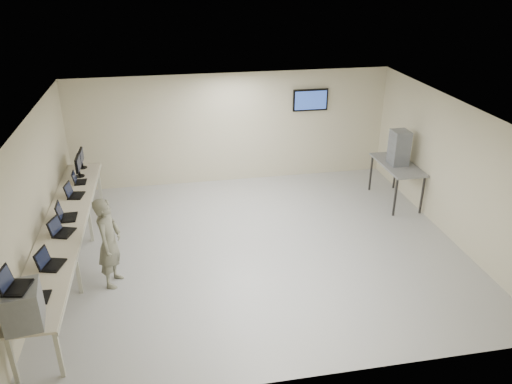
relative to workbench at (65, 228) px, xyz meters
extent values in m
cube|color=#B0B0AA|center=(3.59, 0.00, -0.83)|extent=(8.00, 7.00, 0.01)
cube|color=beige|center=(3.59, 0.00, 1.97)|extent=(8.00, 7.00, 0.01)
cube|color=beige|center=(3.59, 3.50, 0.57)|extent=(8.00, 0.01, 2.80)
cube|color=beige|center=(3.59, -3.50, 0.57)|extent=(8.00, 0.01, 2.80)
cube|color=beige|center=(-0.41, 0.00, 0.57)|extent=(0.01, 7.00, 2.80)
cube|color=beige|center=(7.59, 0.00, 0.57)|extent=(0.01, 7.00, 2.80)
cube|color=#292828|center=(5.59, 3.48, 1.22)|extent=(0.15, 0.04, 0.15)
cube|color=black|center=(5.59, 3.44, 1.22)|extent=(0.90, 0.06, 0.55)
cube|color=navy|center=(5.59, 3.40, 1.22)|extent=(0.82, 0.01, 0.47)
cube|color=beige|center=(-0.01, 0.00, 0.05)|extent=(0.75, 6.00, 0.04)
cube|color=#B9B8A3|center=(0.36, 0.00, 0.02)|extent=(0.02, 6.00, 0.06)
cube|color=#B9B8A3|center=(-0.31, -2.85, -0.40)|extent=(0.06, 0.06, 0.86)
cube|color=#B9B8A3|center=(0.29, -2.85, -0.40)|extent=(0.06, 0.06, 0.86)
cube|color=#B9B8A3|center=(-0.31, -0.90, -0.40)|extent=(0.06, 0.06, 0.86)
cube|color=#B9B8A3|center=(0.29, -0.90, -0.40)|extent=(0.06, 0.06, 0.86)
cube|color=#B9B8A3|center=(-0.31, 0.90, -0.40)|extent=(0.06, 0.06, 0.86)
cube|color=#B9B8A3|center=(0.29, 0.90, -0.40)|extent=(0.06, 0.06, 0.86)
cube|color=#B9B8A3|center=(-0.31, 2.85, -0.40)|extent=(0.06, 0.06, 0.86)
cube|color=#B9B8A3|center=(0.29, 2.85, -0.40)|extent=(0.06, 0.06, 0.86)
cube|color=gray|center=(-0.06, -2.75, 0.35)|extent=(0.54, 0.60, 0.56)
cube|color=black|center=(-0.06, -2.75, 0.64)|extent=(0.34, 0.42, 0.02)
cube|color=black|center=(-0.20, -2.75, 0.79)|extent=(0.13, 0.37, 0.27)
cube|color=black|center=(-0.18, -2.75, 0.79)|extent=(0.11, 0.32, 0.23)
cube|color=black|center=(0.02, -2.21, 0.08)|extent=(0.25, 0.34, 0.02)
cube|color=black|center=(-0.10, -2.21, 0.21)|extent=(0.08, 0.32, 0.24)
cube|color=black|center=(-0.09, -2.21, 0.21)|extent=(0.06, 0.28, 0.20)
cube|color=black|center=(0.05, -1.39, 0.09)|extent=(0.38, 0.45, 0.02)
cube|color=black|center=(-0.09, -1.39, 0.24)|extent=(0.17, 0.38, 0.28)
cube|color=black|center=(-0.08, -1.39, 0.24)|extent=(0.14, 0.33, 0.23)
cube|color=black|center=(0.05, -0.35, 0.09)|extent=(0.39, 0.46, 0.02)
cube|color=black|center=(-0.09, -0.35, 0.24)|extent=(0.19, 0.37, 0.28)
cube|color=black|center=(-0.07, -0.35, 0.24)|extent=(0.15, 0.33, 0.23)
cube|color=black|center=(0.04, 0.24, 0.09)|extent=(0.30, 0.41, 0.02)
cube|color=black|center=(-0.11, 0.24, 0.24)|extent=(0.08, 0.38, 0.29)
cube|color=black|center=(-0.09, 0.24, 0.24)|extent=(0.06, 0.33, 0.24)
cube|color=black|center=(0.05, 1.20, 0.09)|extent=(0.33, 0.41, 0.02)
cube|color=black|center=(-0.08, 1.20, 0.23)|extent=(0.13, 0.36, 0.27)
cube|color=black|center=(-0.07, 1.20, 0.23)|extent=(0.10, 0.32, 0.22)
cube|color=black|center=(0.05, 1.89, 0.08)|extent=(0.24, 0.33, 0.02)
cube|color=black|center=(-0.07, 1.89, 0.21)|extent=(0.06, 0.31, 0.23)
cube|color=black|center=(-0.06, 1.89, 0.21)|extent=(0.05, 0.27, 0.19)
cylinder|color=black|center=(-0.01, 2.24, 0.08)|extent=(0.21, 0.21, 0.02)
cube|color=black|center=(-0.01, 2.24, 0.17)|extent=(0.04, 0.03, 0.17)
cube|color=black|center=(-0.01, 2.24, 0.38)|extent=(0.05, 0.47, 0.32)
cube|color=black|center=(0.02, 2.24, 0.38)|extent=(0.00, 0.43, 0.27)
cylinder|color=black|center=(-0.01, 2.75, 0.08)|extent=(0.20, 0.20, 0.01)
cube|color=black|center=(-0.01, 2.75, 0.17)|extent=(0.04, 0.03, 0.16)
cube|color=black|center=(-0.01, 2.75, 0.37)|extent=(0.05, 0.45, 0.30)
cube|color=black|center=(0.02, 2.75, 0.37)|extent=(0.00, 0.41, 0.26)
imported|color=slate|center=(0.84, -0.70, 0.01)|extent=(0.55, 0.70, 1.67)
cube|color=gray|center=(7.19, 1.51, 0.11)|extent=(0.75, 1.60, 0.04)
cube|color=#292828|center=(6.86, 0.81, -0.37)|extent=(0.04, 0.04, 0.92)
cube|color=#292828|center=(6.86, 2.21, -0.37)|extent=(0.04, 0.04, 0.92)
cube|color=#292828|center=(7.51, 0.81, -0.37)|extent=(0.04, 0.04, 0.92)
cube|color=#292828|center=(7.51, 2.21, -0.37)|extent=(0.04, 0.04, 0.92)
cube|color=gray|center=(7.17, 1.51, 0.23)|extent=(0.38, 0.42, 0.20)
cube|color=gray|center=(7.17, 1.51, 0.43)|extent=(0.38, 0.42, 0.20)
cube|color=gray|center=(7.17, 1.51, 0.64)|extent=(0.38, 0.42, 0.20)
cube|color=gray|center=(7.17, 1.51, 0.84)|extent=(0.38, 0.42, 0.20)
camera|label=1|loc=(1.97, -8.46, 4.46)|focal=35.00mm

